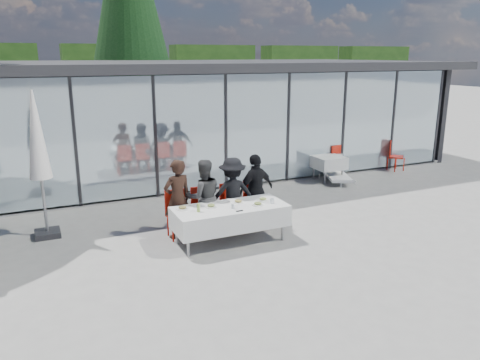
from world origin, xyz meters
The scene contains 25 objects.
ground centered at (0.00, 0.00, 0.00)m, with size 90.00×90.00×0.00m, color gray.
pavilion centered at (2.00, 8.16, 2.15)m, with size 14.80×8.80×3.44m.
treeline centered at (-2.00, 28.00, 2.20)m, with size 62.50×2.00×4.40m.
dining_table centered at (-0.37, 0.48, 0.54)m, with size 2.26×0.96×0.75m.
diner_a centered at (-1.23, 1.16, 0.82)m, with size 0.60×0.60×1.64m, color #301D15.
diner_chair_a centered at (-1.23, 1.23, 0.54)m, with size 0.44×0.44×0.97m.
diner_b centered at (-0.67, 1.16, 0.79)m, with size 0.77×0.77×1.59m, color #434343.
diner_chair_b centered at (-0.67, 1.23, 0.54)m, with size 0.44×0.44×0.97m.
diner_c centered at (-0.02, 1.16, 0.78)m, with size 1.01×1.01×1.56m, color black.
diner_chair_c centered at (-0.02, 1.23, 0.54)m, with size 0.44×0.44×0.97m.
diner_d centered at (0.54, 1.16, 0.80)m, with size 0.93×0.93×1.60m, color black.
diner_chair_d centered at (0.54, 1.23, 0.54)m, with size 0.44×0.44×0.97m.
plate_a centered at (-1.28, 0.69, 0.78)m, with size 0.24×0.24×0.07m.
plate_b centered at (-0.72, 0.59, 0.78)m, with size 0.24×0.24×0.07m.
plate_c centered at (-0.12, 0.63, 0.78)m, with size 0.24×0.24×0.07m.
plate_d centered at (0.40, 0.55, 0.78)m, with size 0.24×0.24×0.07m.
plate_extra centered at (0.16, 0.32, 0.78)m, with size 0.24×0.24×0.07m.
juice_bottle centered at (-1.05, 0.42, 0.83)m, with size 0.06×0.06×0.16m, color #9CC050.
drinking_glasses centered at (0.20, 0.32, 0.80)m, with size 0.93×0.09×0.10m.
folded_eyeglasses centered at (-0.32, 0.13, 0.76)m, with size 0.14×0.03×0.01m, color black.
spare_table_right centered at (4.18, 3.66, 0.55)m, with size 0.86×0.86×0.74m.
spare_chair_a centered at (6.86, 3.86, 0.54)m, with size 0.62×0.62×0.97m.
spare_chair_b centered at (4.69, 4.09, 0.54)m, with size 0.51×0.51×0.97m.
market_umbrella centered at (-3.70, 2.32, 1.94)m, with size 0.50×0.50×3.00m.
lounger centered at (4.40, 3.55, 0.26)m, with size 1.05×1.46×0.72m.
Camera 1 is at (-3.82, -7.59, 3.64)m, focal length 35.00 mm.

